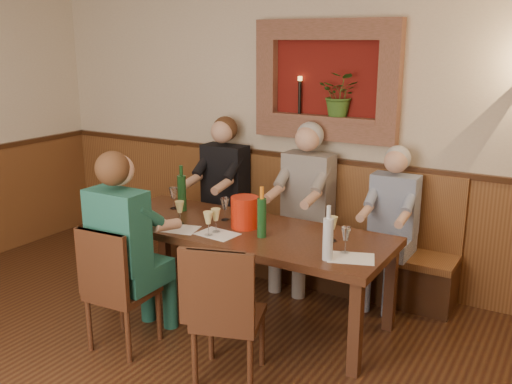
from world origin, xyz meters
TOP-DOWN VIEW (x-y plane):
  - room_shell at (0.00, 0.00)m, footprint 6.04×6.04m
  - wainscoting at (0.00, -0.00)m, footprint 6.02×6.02m
  - wall_niche at (0.24, 2.94)m, footprint 1.36×0.30m
  - dining_table at (0.00, 1.85)m, footprint 2.40×0.90m
  - bench at (0.00, 2.79)m, footprint 3.00×0.45m
  - chair_near_left at (-0.49, 0.97)m, footprint 0.44×0.44m
  - chair_near_right at (0.41, 1.02)m, footprint 0.54×0.54m
  - person_bench_left at (-0.78, 2.69)m, footprint 0.45×0.55m
  - person_bench_mid at (0.13, 2.69)m, footprint 0.45×0.55m
  - person_bench_right at (0.94, 2.69)m, footprint 0.39×0.48m
  - person_chair_front at (-0.49, 1.07)m, footprint 0.44×0.54m
  - spittoon_bucket at (0.01, 1.88)m, footprint 0.23×0.23m
  - wine_bottle_green_a at (0.24, 1.75)m, footprint 0.08×0.08m
  - wine_bottle_green_b at (-0.71, 1.99)m, footprint 0.10×0.10m
  - water_bottle at (0.86, 1.58)m, footprint 0.08×0.08m
  - tasting_sheet_a at (-0.75, 1.65)m, footprint 0.29×0.26m
  - tasting_sheet_b at (-0.09, 1.63)m, footprint 0.33×0.25m
  - tasting_sheet_c at (0.99, 1.68)m, footprint 0.37×0.32m
  - tasting_sheet_d at (-0.42, 1.57)m, footprint 0.36×0.29m
  - wine_glass_0 at (-0.81, 2.00)m, footprint 0.08×0.08m
  - wine_glass_1 at (-0.13, 1.57)m, footprint 0.08×0.08m
  - wine_glass_2 at (0.92, 1.75)m, footprint 0.08×0.08m
  - wine_glass_3 at (-0.23, 1.95)m, footprint 0.08×0.08m
  - wine_glass_4 at (-0.92, 1.69)m, footprint 0.08×0.08m
  - wine_glass_5 at (0.74, 1.93)m, footprint 0.08×0.08m
  - wine_glass_6 at (-0.12, 1.66)m, footprint 0.08×0.08m
  - wine_glass_7 at (-0.49, 1.68)m, footprint 0.08×0.08m

SIDE VIEW (x-z plane):
  - chair_near_left at x=-0.49m, z-range -0.20..0.75m
  - chair_near_right at x=0.41m, z-range -0.20..0.77m
  - bench at x=0.00m, z-range -0.23..0.88m
  - person_bench_right at x=0.94m, z-range -0.12..1.24m
  - wainscoting at x=0.00m, z-range 0.01..1.16m
  - person_chair_front at x=-0.49m, z-range -0.12..1.35m
  - person_bench_left at x=-0.78m, z-range -0.13..1.36m
  - person_bench_mid at x=0.13m, z-range -0.13..1.37m
  - dining_table at x=0.00m, z-range 0.30..1.05m
  - tasting_sheet_a at x=-0.75m, z-range 0.75..0.75m
  - tasting_sheet_b at x=-0.09m, z-range 0.75..0.75m
  - tasting_sheet_c at x=0.99m, z-range 0.75..0.75m
  - tasting_sheet_d at x=-0.42m, z-range 0.75..0.75m
  - wine_glass_0 at x=-0.81m, z-range 0.75..0.94m
  - wine_glass_1 at x=-0.13m, z-range 0.75..0.94m
  - wine_glass_2 at x=0.92m, z-range 0.75..0.94m
  - wine_glass_3 at x=-0.23m, z-range 0.75..0.94m
  - wine_glass_4 at x=-0.92m, z-range 0.75..0.94m
  - wine_glass_5 at x=0.74m, z-range 0.75..0.94m
  - wine_glass_6 at x=-0.12m, z-range 0.75..0.94m
  - wine_glass_7 at x=-0.49m, z-range 0.75..0.94m
  - spittoon_bucket at x=0.01m, z-range 0.75..1.00m
  - water_bottle at x=0.86m, z-range 0.71..1.10m
  - wine_bottle_green_a at x=0.24m, z-range 0.71..1.11m
  - wine_bottle_green_b at x=-0.71m, z-range 0.71..1.12m
  - wall_niche at x=0.24m, z-range 1.28..2.34m
  - room_shell at x=0.00m, z-range 0.48..3.30m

